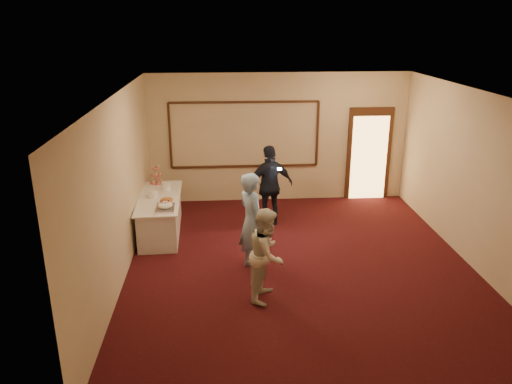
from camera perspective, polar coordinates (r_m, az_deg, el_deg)
floor at (r=8.90m, az=5.09°, el=-8.46°), size 7.00×7.00×0.00m
room_walls at (r=8.16m, az=5.50°, el=4.24°), size 6.04×7.04×3.02m
wall_molding at (r=11.54m, az=-1.33°, el=6.56°), size 3.45×0.04×1.55m
doorway at (r=12.15m, az=12.77°, el=4.20°), size 1.05×0.07×2.20m
buffet_table at (r=10.22m, az=-10.86°, el=-2.60°), size 0.88×2.13×0.77m
pavlova_tray at (r=9.36m, az=-10.33°, el=-1.62°), size 0.34×0.48×0.17m
cupcake_stand at (r=10.92m, az=-11.31°, el=1.84°), size 0.31×0.31×0.46m
plate_stack_a at (r=10.05m, az=-11.65°, el=-0.23°), size 0.18×0.18×0.15m
plate_stack_b at (r=10.46m, az=-10.24°, el=0.67°), size 0.20×0.20×0.17m
tart at (r=9.78m, az=-10.19°, el=-0.98°), size 0.28×0.28×0.06m
man at (r=8.41m, az=-0.49°, el=-3.50°), size 0.65×0.75×1.75m
woman at (r=7.63m, az=1.27°, el=-7.12°), size 0.75×0.85×1.47m
guest at (r=10.30m, az=1.62°, el=0.70°), size 1.08×0.69×1.71m
camera_flash at (r=9.92m, az=2.70°, el=2.66°), size 0.08×0.05×0.05m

